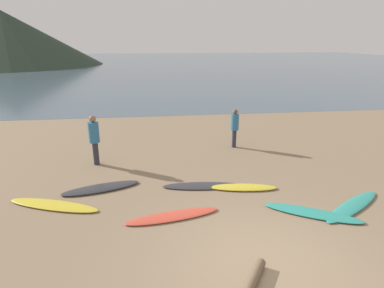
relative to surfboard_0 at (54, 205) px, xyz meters
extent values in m
cube|color=#8C7559|center=(4.66, 7.09, -0.14)|extent=(120.00, 120.00, 0.20)
cube|color=#475B6B|center=(4.66, 60.05, -0.04)|extent=(140.00, 100.00, 0.01)
cone|color=#28382B|center=(-22.30, 53.86, 4.59)|extent=(32.66, 32.66, 9.26)
ellipsoid|color=yellow|center=(0.00, 0.00, 0.00)|extent=(2.58, 1.39, 0.08)
ellipsoid|color=#333338|center=(1.09, 0.86, 0.00)|extent=(2.30, 1.17, 0.09)
ellipsoid|color=#D84C38|center=(3.04, -0.94, 0.00)|extent=(2.40, 0.90, 0.07)
ellipsoid|color=#333338|center=(4.04, 0.64, -0.01)|extent=(2.37, 0.74, 0.06)
ellipsoid|color=yellow|center=(5.21, 0.36, 0.00)|extent=(2.02, 0.77, 0.09)
ellipsoid|color=teal|center=(6.51, -1.26, 0.00)|extent=(2.30, 1.62, 0.08)
ellipsoid|color=teal|center=(7.73, -1.07, 0.00)|extent=(2.40, 1.72, 0.07)
cylinder|color=#2D2D38|center=(0.67, 2.90, 0.37)|extent=(0.19, 0.19, 0.81)
cylinder|color=teal|center=(0.67, 2.90, 1.13)|extent=(0.35, 0.35, 0.71)
sphere|color=#936B4C|center=(0.67, 2.90, 1.60)|extent=(0.23, 0.23, 0.23)
cylinder|color=#2D2D38|center=(5.92, 4.11, 0.32)|extent=(0.17, 0.17, 0.73)
cylinder|color=teal|center=(5.92, 4.11, 1.00)|extent=(0.32, 0.32, 0.63)
sphere|color=brown|center=(5.92, 4.11, 1.42)|extent=(0.21, 0.21, 0.21)
camera|label=1|loc=(2.63, -7.70, 4.07)|focal=29.39mm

